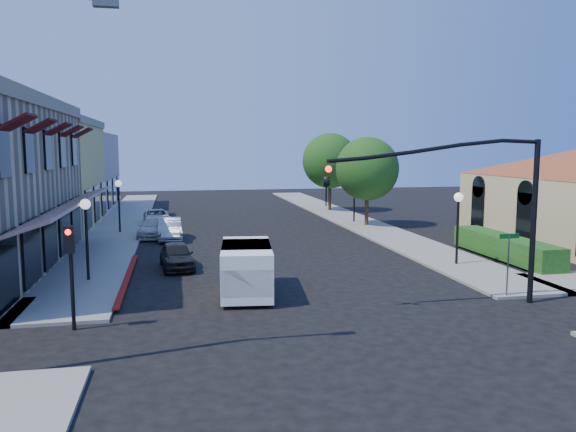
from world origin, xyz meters
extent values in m
plane|color=black|center=(0.00, 0.00, 0.00)|extent=(120.00, 120.00, 0.00)
cube|color=gray|center=(-8.75, 27.00, 0.06)|extent=(3.50, 50.00, 0.12)
cube|color=gray|center=(8.75, 27.00, 0.06)|extent=(3.50, 50.00, 0.12)
cube|color=maroon|center=(-6.90, 8.00, 0.00)|extent=(0.25, 10.00, 0.06)
cube|color=tan|center=(-10.65, 11.00, 7.80)|extent=(0.50, 18.20, 0.60)
cube|color=#561416|center=(-9.60, 11.00, 3.05)|extent=(1.75, 17.00, 0.67)
cube|color=#480E10|center=(-9.95, 4.00, 6.55)|extent=(1.02, 1.50, 0.60)
cube|color=#480E10|center=(-9.95, 7.40, 6.55)|extent=(1.02, 1.50, 0.60)
cube|color=#480E10|center=(-9.95, 10.80, 6.55)|extent=(1.02, 1.50, 0.60)
cube|color=#480E10|center=(-9.95, 14.20, 6.55)|extent=(1.02, 1.50, 0.60)
cube|color=#480E10|center=(-9.95, 17.60, 6.55)|extent=(1.02, 1.50, 0.60)
cube|color=black|center=(-10.45, 3.50, 1.60)|extent=(0.12, 2.60, 2.60)
cube|color=black|center=(-10.45, 6.90, 1.60)|extent=(0.12, 2.60, 2.60)
cube|color=black|center=(-10.45, 10.30, 1.60)|extent=(0.12, 2.60, 2.60)
cube|color=black|center=(-10.45, 13.70, 1.60)|extent=(0.12, 2.60, 2.60)
cube|color=black|center=(-10.45, 17.10, 1.60)|extent=(0.12, 2.60, 2.60)
cube|color=#E0C165|center=(-15.50, 26.00, 3.80)|extent=(10.00, 12.00, 7.60)
cube|color=tan|center=(-15.50, 38.00, 3.50)|extent=(10.00, 12.00, 7.00)
cube|color=black|center=(14.45, 11.50, 1.80)|extent=(0.12, 1.40, 2.80)
cube|color=black|center=(14.45, 16.50, 1.80)|extent=(0.12, 1.40, 2.80)
cube|color=#194D16|center=(11.70, 9.00, 0.00)|extent=(1.40, 8.00, 1.10)
cylinder|color=#392917|center=(8.80, 22.00, 1.05)|extent=(0.28, 0.28, 2.10)
sphere|color=#194D16|center=(8.80, 22.00, 4.20)|extent=(4.56, 4.56, 4.56)
cylinder|color=#392917|center=(8.80, 32.00, 1.14)|extent=(0.28, 0.28, 2.27)
sphere|color=#194D16|center=(8.80, 32.00, 4.55)|extent=(4.94, 4.94, 4.94)
cylinder|color=black|center=(8.00, 1.50, 3.00)|extent=(0.20, 0.20, 6.00)
cylinder|color=black|center=(4.10, 1.50, 5.60)|extent=(7.80, 0.14, 0.14)
imported|color=black|center=(0.20, 1.50, 4.70)|extent=(0.20, 0.16, 1.00)
sphere|color=#FF0C0C|center=(0.20, 1.32, 5.00)|extent=(0.22, 0.22, 0.22)
cylinder|color=black|center=(-8.00, 1.50, 1.50)|extent=(0.12, 0.12, 3.00)
cube|color=black|center=(-8.00, 1.35, 2.90)|extent=(0.28, 0.22, 0.85)
sphere|color=#FF0C0C|center=(-8.00, 1.23, 3.15)|extent=(0.18, 0.18, 0.18)
cube|color=#595B5E|center=(-6.30, -2.00, 9.15)|extent=(0.60, 0.25, 0.18)
cylinder|color=#595B5E|center=(7.50, 2.20, 1.25)|extent=(0.06, 0.06, 2.50)
cube|color=#0C591E|center=(7.50, 2.20, 2.40)|extent=(0.80, 0.04, 0.18)
cylinder|color=black|center=(-8.50, 8.00, 1.60)|extent=(0.12, 0.12, 3.20)
sphere|color=white|center=(-8.50, 8.00, 3.35)|extent=(0.44, 0.44, 0.44)
cylinder|color=black|center=(-8.50, 22.00, 1.60)|extent=(0.12, 0.12, 3.20)
sphere|color=white|center=(-8.50, 22.00, 3.35)|extent=(0.44, 0.44, 0.44)
cylinder|color=black|center=(8.50, 8.00, 1.60)|extent=(0.12, 0.12, 3.20)
sphere|color=white|center=(8.50, 8.00, 3.35)|extent=(0.44, 0.44, 0.44)
cylinder|color=black|center=(8.50, 24.00, 1.60)|extent=(0.12, 0.12, 3.20)
sphere|color=white|center=(8.50, 24.00, 3.35)|extent=(0.44, 0.44, 0.44)
cube|color=white|center=(-2.13, 4.75, 1.05)|extent=(2.37, 4.57, 1.79)
cube|color=white|center=(-2.34, 2.87, 0.95)|extent=(1.90, 0.80, 1.00)
cube|color=black|center=(-2.30, 3.22, 1.44)|extent=(1.69, 0.29, 0.90)
cube|color=black|center=(-2.10, 5.05, 1.49)|extent=(2.19, 2.79, 0.90)
cylinder|color=black|center=(-3.14, 3.36, 0.33)|extent=(0.32, 0.68, 0.66)
cylinder|color=black|center=(-2.80, 6.33, 0.33)|extent=(0.32, 0.68, 0.66)
cylinder|color=black|center=(-1.46, 3.17, 0.33)|extent=(0.32, 0.68, 0.66)
cylinder|color=black|center=(-1.12, 6.14, 0.33)|extent=(0.32, 0.68, 0.66)
imported|color=black|center=(-4.80, 10.13, 0.62)|extent=(1.78, 3.76, 1.24)
imported|color=#B3B6B9|center=(-5.22, 18.75, 0.67)|extent=(1.61, 4.14, 1.34)
imported|color=silver|center=(-6.20, 20.00, 0.62)|extent=(2.14, 4.42, 1.24)
imported|color=#B5B7BA|center=(-6.20, 26.00, 0.57)|extent=(2.19, 4.21, 1.13)
camera|label=1|loc=(-4.74, -16.58, 5.69)|focal=35.00mm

